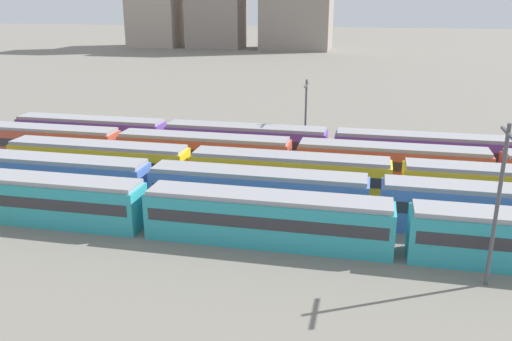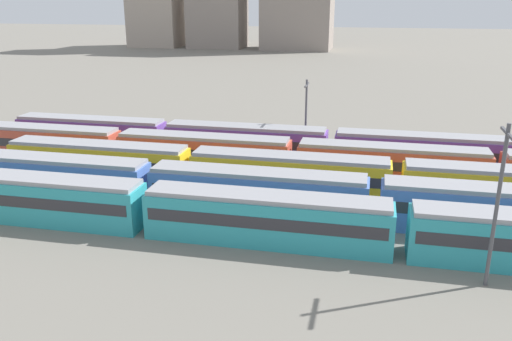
{
  "view_description": "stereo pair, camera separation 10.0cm",
  "coord_description": "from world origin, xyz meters",
  "px_view_note": "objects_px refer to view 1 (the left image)",
  "views": [
    {
      "loc": [
        28.21,
        -35.03,
        17.11
      ],
      "look_at": [
        18.26,
        10.4,
        2.04
      ],
      "focal_mm": 37.36,
      "sensor_mm": 36.0,
      "label": 1
    },
    {
      "loc": [
        28.3,
        -35.0,
        17.11
      ],
      "look_at": [
        18.26,
        10.4,
        2.04
      ],
      "focal_mm": 37.36,
      "sensor_mm": 36.0,
      "label": 2
    }
  ],
  "objects_px": {
    "catenary_pole_1": "(306,113)",
    "catenary_pole_0": "(498,199)",
    "train_track_3": "(391,164)",
    "train_track_4": "(331,146)"
  },
  "relations": [
    {
      "from": "catenary_pole_1",
      "to": "catenary_pole_0",
      "type": "bearing_deg",
      "value": -61.17
    },
    {
      "from": "catenary_pole_0",
      "to": "catenary_pole_1",
      "type": "height_order",
      "value": "catenary_pole_0"
    },
    {
      "from": "catenary_pole_0",
      "to": "catenary_pole_1",
      "type": "bearing_deg",
      "value": 118.83
    },
    {
      "from": "train_track_3",
      "to": "catenary_pole_1",
      "type": "height_order",
      "value": "catenary_pole_1"
    },
    {
      "from": "train_track_3",
      "to": "catenary_pole_1",
      "type": "bearing_deg",
      "value": 138.07
    },
    {
      "from": "train_track_3",
      "to": "catenary_pole_1",
      "type": "xyz_separation_m",
      "value": [
        -9.44,
        8.47,
        2.88
      ]
    },
    {
      "from": "train_track_3",
      "to": "train_track_4",
      "type": "relative_size",
      "value": 1.25
    },
    {
      "from": "train_track_3",
      "to": "catenary_pole_1",
      "type": "relative_size",
      "value": 10.97
    },
    {
      "from": "train_track_3",
      "to": "catenary_pole_0",
      "type": "distance_m",
      "value": 19.84
    },
    {
      "from": "train_track_3",
      "to": "catenary_pole_0",
      "type": "height_order",
      "value": "catenary_pole_0"
    }
  ]
}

